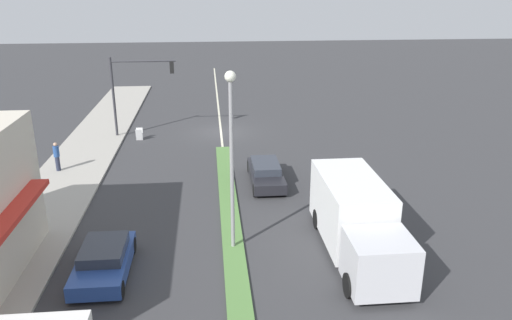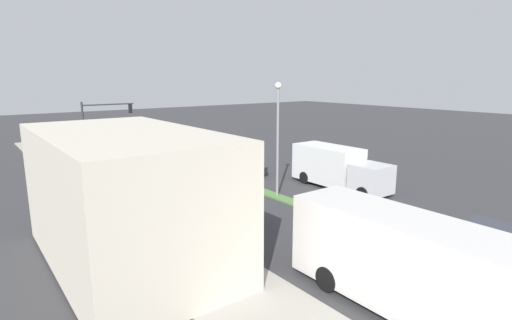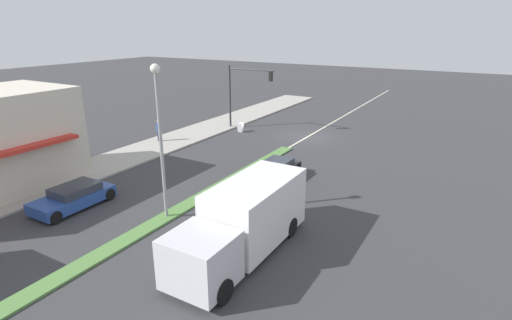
{
  "view_description": "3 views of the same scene",
  "coord_description": "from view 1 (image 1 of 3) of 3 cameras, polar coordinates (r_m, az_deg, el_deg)",
  "views": [
    {
      "loc": [
        0.82,
        36.15,
        10.52
      ],
      "look_at": [
        -1.59,
        11.05,
        1.59
      ],
      "focal_mm": 35.0,
      "sensor_mm": 36.0,
      "label": 1
    },
    {
      "loc": [
        16.38,
        36.87,
        7.73
      ],
      "look_at": [
        -1.5,
        13.29,
        1.62
      ],
      "focal_mm": 28.0,
      "sensor_mm": 36.0,
      "label": 2
    },
    {
      "loc": [
        -12.81,
        30.73,
        9.03
      ],
      "look_at": [
        -1.93,
        12.08,
        1.75
      ],
      "focal_mm": 28.0,
      "sensor_mm": 36.0,
      "label": 3
    }
  ],
  "objects": [
    {
      "name": "ground_plane",
      "position": [
        21.0,
        -2.55,
        -10.58
      ],
      "size": [
        160.0,
        160.0,
        0.0
      ],
      "primitive_type": "plane",
      "color": "#38383A"
    },
    {
      "name": "sidewalk_right",
      "position": [
        22.09,
        -26.97,
        -11.1
      ],
      "size": [
        4.0,
        73.0,
        0.12
      ],
      "primitive_type": "cube",
      "color": "#A8A399",
      "rests_on": "ground"
    },
    {
      "name": "lane_marking_center",
      "position": [
        37.66,
        -4.03,
        3.24
      ],
      "size": [
        0.16,
        60.0,
        0.01
      ],
      "primitive_type": "cube",
      "color": "beige",
      "rests_on": "ground"
    },
    {
      "name": "traffic_signal_main",
      "position": [
        36.6,
        -13.89,
        8.52
      ],
      "size": [
        4.59,
        0.34,
        5.6
      ],
      "color": "#333338",
      "rests_on": "sidewalk_right"
    },
    {
      "name": "street_lamp",
      "position": [
        19.48,
        -2.83,
        2.33
      ],
      "size": [
        0.44,
        0.44,
        7.37
      ],
      "color": "gray",
      "rests_on": "median_strip"
    },
    {
      "name": "pedestrian",
      "position": [
        31.35,
        -21.81,
        0.44
      ],
      "size": [
        0.34,
        0.34,
        1.72
      ],
      "color": "#282D42",
      "rests_on": "sidewalk_right"
    },
    {
      "name": "warning_aframe_sign",
      "position": [
        36.41,
        -13.2,
        2.89
      ],
      "size": [
        0.45,
        0.53,
        0.84
      ],
      "color": "silver",
      "rests_on": "ground"
    },
    {
      "name": "delivery_truck",
      "position": [
        20.88,
        11.35,
        -6.6
      ],
      "size": [
        2.44,
        7.5,
        2.87
      ],
      "color": "silver",
      "rests_on": "ground"
    },
    {
      "name": "sedan_dark",
      "position": [
        27.76,
        1.12,
        -1.49
      ],
      "size": [
        1.75,
        4.56,
        1.15
      ],
      "color": "black",
      "rests_on": "ground"
    },
    {
      "name": "coupe_blue",
      "position": [
        20.2,
        -16.98,
        -10.93
      ],
      "size": [
        1.9,
        4.07,
        1.17
      ],
      "color": "#284793",
      "rests_on": "ground"
    }
  ]
}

